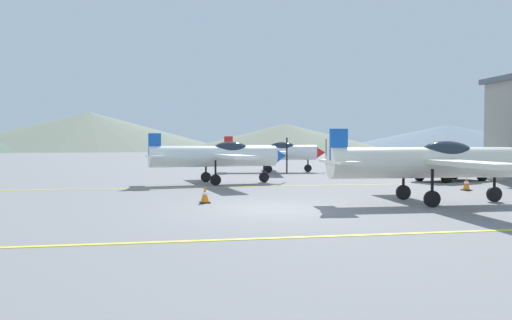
# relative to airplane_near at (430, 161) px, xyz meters

# --- Properties ---
(ground_plane) EXTENTS (400.00, 400.00, 0.00)m
(ground_plane) POSITION_rel_airplane_near_xyz_m (-5.70, -0.56, -1.45)
(ground_plane) COLOR slate
(apron_line_near) EXTENTS (80.00, 0.16, 0.01)m
(apron_line_near) POSITION_rel_airplane_near_xyz_m (-5.70, -5.21, -1.44)
(apron_line_near) COLOR yellow
(apron_line_near) RESTS_ON ground_plane
(apron_line_far) EXTENTS (80.00, 0.16, 0.01)m
(apron_line_far) POSITION_rel_airplane_near_xyz_m (-5.70, 7.36, -1.44)
(apron_line_far) COLOR yellow
(apron_line_far) RESTS_ON ground_plane
(airplane_near) EXTENTS (7.42, 8.56, 2.57)m
(airplane_near) POSITION_rel_airplane_near_xyz_m (0.00, 0.00, 0.00)
(airplane_near) COLOR silver
(airplane_near) RESTS_ON ground_plane
(airplane_mid) EXTENTS (7.50, 8.59, 2.57)m
(airplane_mid) POSITION_rel_airplane_near_xyz_m (-6.38, 9.41, 0.00)
(airplane_mid) COLOR white
(airplane_mid) RESTS_ON ground_plane
(airplane_far) EXTENTS (7.50, 8.59, 2.57)m
(airplane_far) POSITION_rel_airplane_near_xyz_m (-1.52, 18.63, 0.00)
(airplane_far) COLOR white
(airplane_far) RESTS_ON ground_plane
(car_sedan) EXTENTS (4.65, 3.10, 1.62)m
(car_sedan) POSITION_rel_airplane_near_xyz_m (6.24, 8.82, -0.60)
(car_sedan) COLOR white
(car_sedan) RESTS_ON ground_plane
(traffic_cone_front) EXTENTS (0.36, 0.36, 0.59)m
(traffic_cone_front) POSITION_rel_airplane_near_xyz_m (3.97, 3.90, -1.16)
(traffic_cone_front) COLOR black
(traffic_cone_front) RESTS_ON ground_plane
(traffic_cone_side) EXTENTS (0.36, 0.36, 0.59)m
(traffic_cone_side) POSITION_rel_airplane_near_xyz_m (-7.70, 1.35, -1.16)
(traffic_cone_side) COLOR black
(traffic_cone_side) RESTS_ON ground_plane
(hill_centerleft) EXTENTS (85.72, 85.72, 11.47)m
(hill_centerleft) POSITION_rel_airplane_near_xyz_m (-32.88, 138.12, 4.29)
(hill_centerleft) COLOR slate
(hill_centerleft) RESTS_ON ground_plane
(hill_centerright) EXTENTS (56.99, 56.99, 7.23)m
(hill_centerright) POSITION_rel_airplane_near_xyz_m (21.07, 110.43, 2.17)
(hill_centerright) COLOR slate
(hill_centerright) RESTS_ON ground_plane
(hill_right) EXTENTS (67.89, 67.89, 7.17)m
(hill_right) POSITION_rel_airplane_near_xyz_m (67.73, 110.08, 2.14)
(hill_right) COLOR slate
(hill_right) RESTS_ON ground_plane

